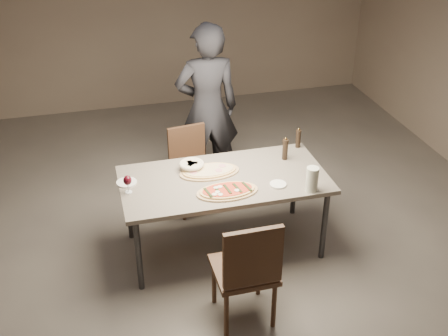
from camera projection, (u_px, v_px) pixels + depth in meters
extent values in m
plane|color=#5E5851|center=(224.00, 246.00, 5.26)|extent=(7.00, 7.00, 0.00)
plane|color=gray|center=(158.00, 6.00, 7.49)|extent=(6.00, 0.00, 6.00)
cube|color=slate|center=(224.00, 180.00, 4.89)|extent=(1.80, 0.90, 0.04)
cylinder|color=#333335|center=(139.00, 255.00, 4.59)|extent=(0.05, 0.05, 0.71)
cylinder|color=#333335|center=(324.00, 225.00, 4.95)|extent=(0.05, 0.05, 0.71)
cylinder|color=#333335|center=(129.00, 206.00, 5.21)|extent=(0.05, 0.05, 0.71)
cylinder|color=#333335|center=(294.00, 183.00, 5.57)|extent=(0.05, 0.05, 0.71)
ellipsoid|color=white|center=(220.00, 194.00, 4.58)|extent=(0.04, 0.04, 0.01)
ellipsoid|color=white|center=(216.00, 187.00, 4.67)|extent=(0.04, 0.04, 0.01)
ellipsoid|color=white|center=(218.00, 192.00, 4.62)|extent=(0.04, 0.04, 0.01)
ellipsoid|color=white|center=(237.00, 190.00, 4.64)|extent=(0.04, 0.04, 0.01)
ellipsoid|color=white|center=(214.00, 194.00, 4.58)|extent=(0.04, 0.04, 0.01)
ellipsoid|color=white|center=(220.00, 186.00, 4.69)|extent=(0.04, 0.04, 0.01)
cube|color=#212F14|center=(208.00, 192.00, 4.61)|extent=(0.05, 0.15, 0.01)
cube|color=#212F14|center=(218.00, 191.00, 4.63)|extent=(0.04, 0.15, 0.01)
cube|color=#212F14|center=(227.00, 189.00, 4.66)|extent=(0.04, 0.15, 0.01)
cube|color=#212F14|center=(237.00, 188.00, 4.67)|extent=(0.05, 0.15, 0.01)
cube|color=#212F14|center=(247.00, 186.00, 4.69)|extent=(0.05, 0.15, 0.01)
cylinder|color=pink|center=(222.00, 166.00, 5.00)|extent=(0.06, 0.06, 0.00)
cylinder|color=pink|center=(219.00, 170.00, 4.93)|extent=(0.06, 0.06, 0.00)
cylinder|color=pink|center=(192.00, 170.00, 4.93)|extent=(0.06, 0.06, 0.00)
cylinder|color=pink|center=(194.00, 172.00, 4.90)|extent=(0.06, 0.06, 0.00)
cylinder|color=beige|center=(192.00, 167.00, 4.98)|extent=(0.19, 0.19, 0.07)
torus|color=beige|center=(192.00, 164.00, 4.97)|extent=(0.22, 0.22, 0.03)
cube|color=#A67543|center=(195.00, 165.00, 4.98)|extent=(0.07, 0.07, 0.04)
cube|color=#A67543|center=(190.00, 164.00, 4.99)|extent=(0.06, 0.06, 0.04)
cube|color=#A67543|center=(191.00, 166.00, 4.95)|extent=(0.07, 0.07, 0.04)
cylinder|color=white|center=(278.00, 184.00, 4.77)|extent=(0.14, 0.14, 0.02)
cylinder|color=olive|center=(278.00, 184.00, 4.77)|extent=(0.10, 0.10, 0.00)
cylinder|color=black|center=(285.00, 150.00, 5.13)|extent=(0.05, 0.05, 0.18)
cylinder|color=black|center=(286.00, 141.00, 5.08)|extent=(0.06, 0.06, 0.02)
sphere|color=gold|center=(286.00, 139.00, 5.07)|extent=(0.02, 0.02, 0.02)
cylinder|color=black|center=(298.00, 140.00, 5.34)|extent=(0.05, 0.05, 0.16)
cylinder|color=black|center=(299.00, 131.00, 5.30)|extent=(0.05, 0.05, 0.02)
sphere|color=gold|center=(299.00, 129.00, 5.29)|extent=(0.02, 0.02, 0.02)
cylinder|color=silver|center=(312.00, 179.00, 4.65)|extent=(0.10, 0.10, 0.22)
cylinder|color=silver|center=(129.00, 192.00, 4.68)|extent=(0.06, 0.06, 0.01)
cylinder|color=silver|center=(128.00, 188.00, 4.66)|extent=(0.01, 0.01, 0.08)
ellipsoid|color=#3E0812|center=(127.00, 180.00, 4.62)|extent=(0.07, 0.07, 0.09)
cylinder|color=white|center=(127.00, 182.00, 4.81)|extent=(0.18, 0.18, 0.01)
cube|color=#432B1C|center=(244.00, 270.00, 4.28)|extent=(0.46, 0.46, 0.04)
cylinder|color=#432B1C|center=(226.00, 314.00, 4.20)|extent=(0.04, 0.04, 0.43)
cylinder|color=#432B1C|center=(274.00, 305.00, 4.28)|extent=(0.04, 0.04, 0.43)
cylinder|color=#432B1C|center=(214.00, 282.00, 4.52)|extent=(0.04, 0.04, 0.43)
cylinder|color=#432B1C|center=(259.00, 274.00, 4.60)|extent=(0.04, 0.04, 0.43)
cube|color=#432B1C|center=(253.00, 258.00, 3.97)|extent=(0.44, 0.04, 0.48)
cube|color=#432B1C|center=(193.00, 175.00, 5.63)|extent=(0.46, 0.46, 0.04)
cylinder|color=#432B1C|center=(203.00, 181.00, 5.92)|extent=(0.03, 0.03, 0.38)
cylinder|color=#432B1C|center=(173.00, 187.00, 5.81)|extent=(0.03, 0.03, 0.38)
cylinder|color=#432B1C|center=(215.00, 197.00, 5.66)|extent=(0.03, 0.03, 0.38)
cylinder|color=#432B1C|center=(184.00, 204.00, 5.55)|extent=(0.03, 0.03, 0.38)
cube|color=#432B1C|center=(187.00, 145.00, 5.65)|extent=(0.39, 0.09, 0.42)
imported|color=black|center=(207.00, 109.00, 5.79)|extent=(0.67, 0.45, 1.81)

